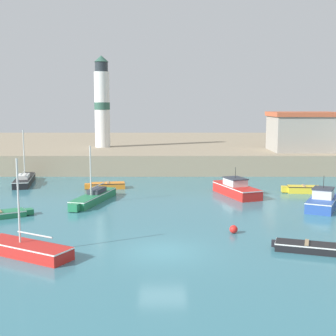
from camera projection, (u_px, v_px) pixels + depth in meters
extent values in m
plane|color=teal|center=(161.00, 251.00, 24.44)|extent=(200.00, 200.00, 0.00)
cube|color=gray|center=(164.00, 148.00, 69.08)|extent=(120.00, 40.00, 2.21)
cube|color=red|center=(235.00, 191.00, 39.28)|extent=(3.56, 5.72, 0.83)
cube|color=red|center=(219.00, 185.00, 42.19)|extent=(1.23, 1.12, 0.70)
cube|color=white|center=(235.00, 186.00, 39.23)|extent=(3.60, 5.78, 0.07)
cube|color=silver|center=(234.00, 182.00, 39.44)|extent=(1.94, 2.25, 0.56)
cube|color=#2D333D|center=(234.00, 178.00, 39.40)|extent=(2.08, 2.43, 0.08)
cylinder|color=black|center=(234.00, 173.00, 39.33)|extent=(0.04, 0.04, 0.90)
cube|color=#237A4C|center=(27.00, 212.00, 32.53)|extent=(0.85, 0.90, 0.36)
cube|color=black|center=(23.00, 181.00, 44.86)|extent=(2.46, 6.46, 0.66)
cube|color=black|center=(27.00, 175.00, 48.25)|extent=(0.87, 0.75, 0.56)
cube|color=white|center=(22.00, 178.00, 44.82)|extent=(2.48, 6.53, 0.07)
cylinder|color=silver|center=(22.00, 153.00, 44.97)|extent=(0.10, 0.10, 4.51)
cylinder|color=silver|center=(21.00, 173.00, 43.97)|extent=(0.56, 2.81, 0.08)
cube|color=silver|center=(21.00, 176.00, 44.17)|extent=(1.29, 2.03, 0.36)
cube|color=orange|center=(106.00, 186.00, 42.56)|extent=(3.21, 1.77, 0.53)
cube|color=orange|center=(86.00, 186.00, 42.25)|extent=(0.69, 0.80, 0.45)
cube|color=black|center=(106.00, 183.00, 42.53)|extent=(3.24, 1.79, 0.07)
cube|color=#997F5B|center=(106.00, 182.00, 42.51)|extent=(0.38, 1.11, 0.08)
cube|color=black|center=(305.00, 247.00, 24.46)|extent=(3.38, 2.09, 0.44)
cube|color=white|center=(305.00, 244.00, 24.43)|extent=(3.41, 2.11, 0.07)
cube|color=#997F5B|center=(305.00, 242.00, 24.42)|extent=(0.50, 1.01, 0.08)
cube|color=black|center=(272.00, 243.00, 24.97)|extent=(0.25, 0.25, 0.36)
cube|color=yellow|center=(302.00, 189.00, 40.55)|extent=(2.82, 1.45, 0.59)
cube|color=yellow|center=(283.00, 189.00, 40.70)|extent=(0.60, 0.70, 0.50)
cube|color=black|center=(302.00, 186.00, 40.51)|extent=(2.85, 1.46, 0.07)
cube|color=#997F5B|center=(302.00, 185.00, 40.50)|extent=(0.30, 1.03, 0.08)
cube|color=#284C9E|center=(320.00, 204.00, 34.30)|extent=(3.55, 4.73, 0.77)
cube|color=#284C9E|center=(325.00, 197.00, 36.61)|extent=(1.24, 1.16, 0.66)
cube|color=white|center=(321.00, 199.00, 34.25)|extent=(3.58, 4.78, 0.07)
cube|color=silver|center=(321.00, 193.00, 34.39)|extent=(1.88, 1.97, 0.69)
cube|color=#2D333D|center=(322.00, 188.00, 34.34)|extent=(2.02, 2.13, 0.08)
cylinder|color=black|center=(322.00, 182.00, 34.27)|extent=(0.04, 0.04, 0.90)
cube|color=#237A4C|center=(92.00, 198.00, 36.62)|extent=(2.85, 6.46, 0.63)
cube|color=#237A4C|center=(72.00, 208.00, 33.30)|extent=(0.84, 0.75, 0.54)
cube|color=white|center=(92.00, 195.00, 36.58)|extent=(2.88, 6.52, 0.07)
cylinder|color=silver|center=(89.00, 171.00, 35.86)|extent=(0.10, 0.10, 3.85)
cylinder|color=silver|center=(96.00, 186.00, 37.26)|extent=(0.80, 2.78, 0.08)
cube|color=#333842|center=(95.00, 191.00, 37.16)|extent=(1.36, 2.07, 0.36)
cube|color=red|center=(24.00, 250.00, 23.71)|extent=(5.20, 3.80, 0.64)
cube|color=white|center=(24.00, 244.00, 23.67)|extent=(5.26, 3.83, 0.07)
cylinder|color=silver|center=(17.00, 201.00, 23.55)|extent=(0.10, 0.10, 4.32)
cylinder|color=silver|center=(33.00, 235.00, 23.28)|extent=(2.06, 1.20, 0.08)
sphere|color=red|center=(232.00, 229.00, 27.85)|extent=(0.49, 0.49, 0.49)
cylinder|color=silver|center=(101.00, 110.00, 58.69)|extent=(1.89, 1.89, 9.39)
cylinder|color=#2D5647|center=(100.00, 106.00, 58.62)|extent=(1.95, 1.95, 0.90)
cylinder|color=#262D33|center=(100.00, 67.00, 57.96)|extent=(1.61, 1.61, 1.20)
cone|color=#2D5647|center=(100.00, 59.00, 57.83)|extent=(1.80, 1.80, 0.80)
cube|color=gray|center=(301.00, 134.00, 54.45)|extent=(7.29, 6.28, 4.01)
cube|color=#B25133|center=(302.00, 114.00, 54.14)|extent=(7.66, 6.59, 0.50)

